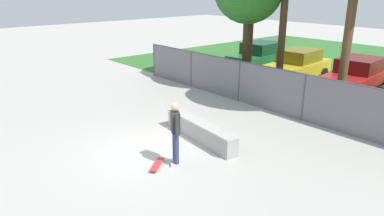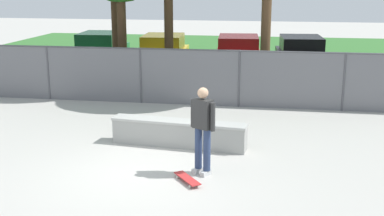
# 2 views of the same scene
# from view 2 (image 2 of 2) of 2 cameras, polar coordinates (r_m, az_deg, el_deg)

# --- Properties ---
(ground_plane) EXTENTS (80.00, 80.00, 0.00)m
(ground_plane) POSITION_cam_2_polar(r_m,az_deg,el_deg) (10.47, -5.77, -7.37)
(ground_plane) COLOR #ADAAA3
(grass_strip) EXTENTS (27.80, 20.00, 0.02)m
(grass_strip) POSITION_cam_2_polar(r_m,az_deg,el_deg) (25.99, 3.49, 5.86)
(grass_strip) COLOR #336B2D
(grass_strip) RESTS_ON ground
(concrete_ledge) EXTENTS (3.33, 0.84, 0.64)m
(concrete_ledge) POSITION_cam_2_polar(r_m,az_deg,el_deg) (11.92, -1.53, -2.91)
(concrete_ledge) COLOR #999993
(concrete_ledge) RESTS_ON ground
(skateboarder) EXTENTS (0.53, 0.41, 1.82)m
(skateboarder) POSITION_cam_2_polar(r_m,az_deg,el_deg) (10.03, 1.23, -2.18)
(skateboarder) COLOR beige
(skateboarder) RESTS_ON ground
(skateboard) EXTENTS (0.64, 0.76, 0.09)m
(skateboard) POSITION_cam_2_polar(r_m,az_deg,el_deg) (9.92, -0.55, -8.09)
(skateboard) COLOR red
(skateboard) RESTS_ON ground
(chainlink_fence) EXTENTS (15.87, 0.07, 1.80)m
(chainlink_fence) POSITION_cam_2_polar(r_m,az_deg,el_deg) (15.76, -0.33, 3.84)
(chainlink_fence) COLOR #4C4C51
(chainlink_fence) RESTS_ON ground
(car_green) EXTENTS (2.24, 4.32, 1.66)m
(car_green) POSITION_cam_2_polar(r_m,az_deg,el_deg) (22.34, -10.55, 6.39)
(car_green) COLOR #1E6638
(car_green) RESTS_ON ground
(car_yellow) EXTENTS (2.24, 4.32, 1.66)m
(car_yellow) POSITION_cam_2_polar(r_m,az_deg,el_deg) (21.03, -3.36, 6.11)
(car_yellow) COLOR gold
(car_yellow) RESTS_ON ground
(car_red) EXTENTS (2.24, 4.32, 1.66)m
(car_red) POSITION_cam_2_polar(r_m,az_deg,el_deg) (20.66, 5.31, 5.93)
(car_red) COLOR #B21E1E
(car_red) RESTS_ON ground
(car_black) EXTENTS (2.24, 4.32, 1.66)m
(car_black) POSITION_cam_2_polar(r_m,az_deg,el_deg) (20.88, 12.36, 5.74)
(car_black) COLOR black
(car_black) RESTS_ON ground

